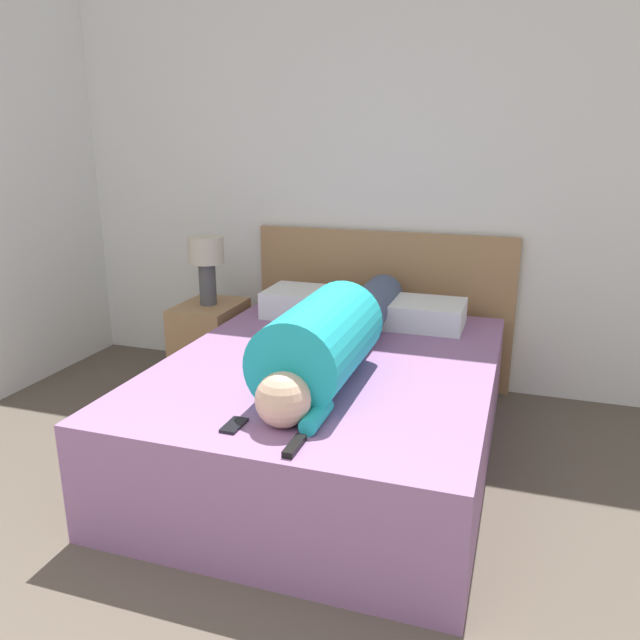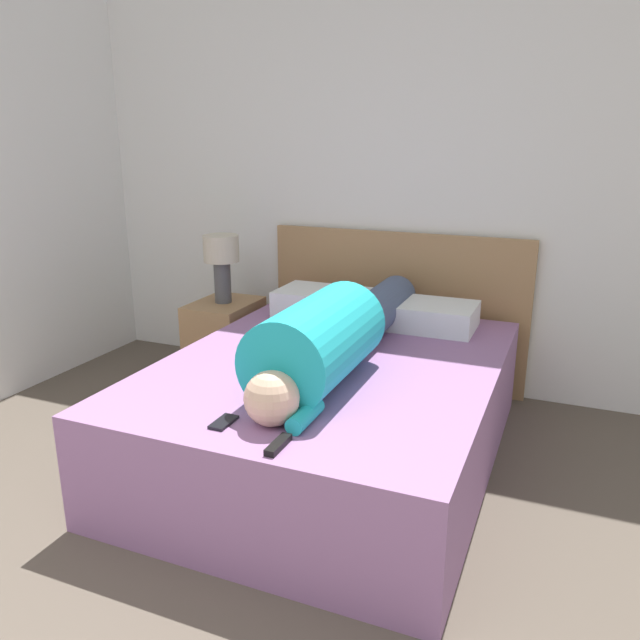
% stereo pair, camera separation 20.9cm
% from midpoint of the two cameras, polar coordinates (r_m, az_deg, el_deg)
% --- Properties ---
extents(wall_back, '(5.18, 0.06, 2.60)m').
position_cam_midpoint_polar(wall_back, '(4.09, 6.62, 12.36)').
color(wall_back, white).
rests_on(wall_back, ground_plane).
extents(bed, '(1.57, 2.04, 0.53)m').
position_cam_midpoint_polar(bed, '(3.17, 2.98, -8.20)').
color(bed, '#936699').
rests_on(bed, ground_plane).
extents(headboard, '(1.69, 0.04, 1.00)m').
position_cam_midpoint_polar(headboard, '(4.11, 8.39, 1.00)').
color(headboard, '#A37A51').
rests_on(headboard, ground_plane).
extents(nightstand, '(0.37, 0.49, 0.55)m').
position_cam_midpoint_polar(nightstand, '(4.17, -7.24, -2.02)').
color(nightstand, '#A37A51').
rests_on(nightstand, ground_plane).
extents(table_lamp, '(0.23, 0.23, 0.44)m').
position_cam_midpoint_polar(table_lamp, '(4.02, -7.53, 5.69)').
color(table_lamp, '#4C4C51').
rests_on(table_lamp, nightstand).
extents(person_lying, '(0.39, 1.82, 0.39)m').
position_cam_midpoint_polar(person_lying, '(2.92, 3.39, -1.40)').
color(person_lying, '#DBB293').
rests_on(person_lying, bed).
extents(pillow_near_headboard, '(0.53, 0.38, 0.16)m').
position_cam_midpoint_polar(pillow_near_headboard, '(3.82, 1.78, 1.58)').
color(pillow_near_headboard, white).
rests_on(pillow_near_headboard, bed).
extents(pillow_second, '(0.51, 0.38, 0.14)m').
position_cam_midpoint_polar(pillow_second, '(3.64, 11.67, 0.38)').
color(pillow_second, white).
rests_on(pillow_second, bed).
extents(tv_remote, '(0.04, 0.15, 0.02)m').
position_cam_midpoint_polar(tv_remote, '(2.24, -1.14, -11.39)').
color(tv_remote, black).
rests_on(tv_remote, bed).
extents(cell_phone, '(0.06, 0.13, 0.01)m').
position_cam_midpoint_polar(cell_phone, '(2.43, -6.36, -9.30)').
color(cell_phone, black).
rests_on(cell_phone, bed).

